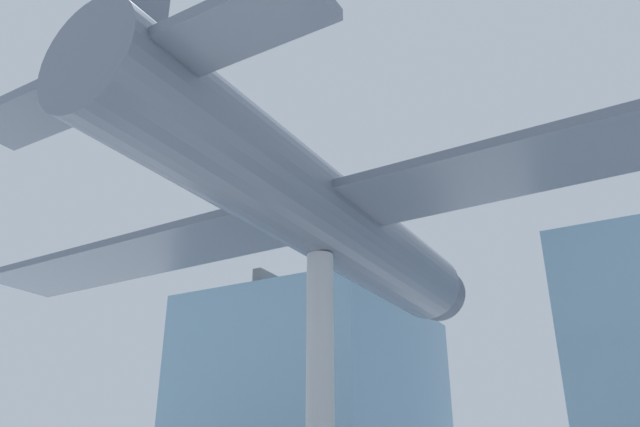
# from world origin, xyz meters

# --- Properties ---
(glass_pavilion_left) EXTENTS (8.31, 10.58, 9.32)m
(glass_pavilion_left) POSITION_xyz_m (-7.36, 13.32, 4.37)
(glass_pavilion_left) COLOR #60849E
(glass_pavilion_left) RESTS_ON ground_plane
(support_pylon_central) EXTENTS (0.54, 0.54, 5.95)m
(support_pylon_central) POSITION_xyz_m (0.00, 0.00, 2.98)
(support_pylon_central) COLOR #999EA3
(support_pylon_central) RESTS_ON ground_plane
(suspended_airplane) EXTENTS (20.35, 13.73, 2.95)m
(suspended_airplane) POSITION_xyz_m (0.00, 0.15, 6.89)
(suspended_airplane) COLOR #4C5666
(suspended_airplane) RESTS_ON support_pylon_central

